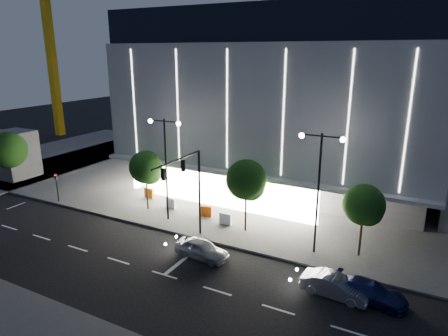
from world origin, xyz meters
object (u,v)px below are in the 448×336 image
barrier_c (206,211)px  barrier_d (225,219)px  street_lamp_east (319,176)px  tower_crane (51,12)px  car_lead (202,249)px  street_lamp_west (166,155)px  tree_mid (246,182)px  barrier_a (149,193)px  barrier_b (171,203)px  traffic_mast (189,181)px  car_third (370,292)px  tree_right (364,207)px  ped_signal_far (57,184)px  car_second (335,286)px  tree_left (146,169)px

barrier_c → barrier_d: (2.33, -0.66, 0.00)m
street_lamp_east → barrier_c: size_ratio=8.18×
tower_crane → car_lead: size_ratio=7.89×
street_lamp_west → tower_crane: 46.19m
tree_mid → barrier_a: 12.56m
barrier_c → barrier_d: 2.42m
barrier_b → traffic_mast: bearing=-33.3°
car_lead → car_third: car_lead is taller
street_lamp_west → car_third: 18.76m
tree_right → car_third: tree_right is taller
traffic_mast → tree_mid: bearing=50.6°
street_lamp_west → ped_signal_far: 12.76m
car_second → traffic_mast: bearing=85.1°
street_lamp_west → tower_crane: (-37.92, 22.00, 14.55)m
tree_mid → car_lead: bearing=-100.8°
car_lead → barrier_a: 13.25m
traffic_mast → ped_signal_far: size_ratio=2.36×
traffic_mast → tree_left: bearing=152.2°
ped_signal_far → tree_mid: (19.03, 2.52, 2.45)m
street_lamp_east → tree_mid: size_ratio=1.46×
street_lamp_west → ped_signal_far: street_lamp_west is taller
street_lamp_west → barrier_b: size_ratio=8.18×
barrier_a → tree_right: bearing=-0.5°
car_second → tree_mid: bearing=61.2°
tower_crane → barrier_d: size_ratio=29.09×
car_second → tree_left: bearing=77.8°
traffic_mast → tree_left: (-6.97, 3.68, -0.99)m
car_third → barrier_c: 16.05m
street_lamp_west → barrier_c: street_lamp_west is taller
traffic_mast → barrier_c: 6.50m
traffic_mast → car_lead: 5.06m
street_lamp_east → barrier_a: bearing=169.1°
car_second → barrier_c: 14.46m
ped_signal_far → tree_left: tree_left is taller
tree_left → tower_crane: bearing=149.0°
ped_signal_far → tree_right: 28.21m
traffic_mast → barrier_a: (-8.74, 6.08, -4.38)m
ped_signal_far → barrier_a: bearing=34.1°
street_lamp_west → tree_mid: street_lamp_west is taller
tree_mid → barrier_d: (-2.03, 0.28, -3.68)m
street_lamp_east → barrier_c: (-10.33, 1.96, -5.31)m
street_lamp_west → tree_left: bearing=161.1°
street_lamp_east → tower_crane: 57.35m
tree_mid → car_third: tree_mid is taller
barrier_b → tree_left: bearing=-137.1°
tree_right → barrier_b: bearing=176.2°
tower_crane → car_third: (55.42, -26.17, -19.88)m
street_lamp_west → barrier_d: street_lamp_west is taller
car_third → tree_left: bearing=81.9°
tree_mid → car_second: tree_mid is taller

